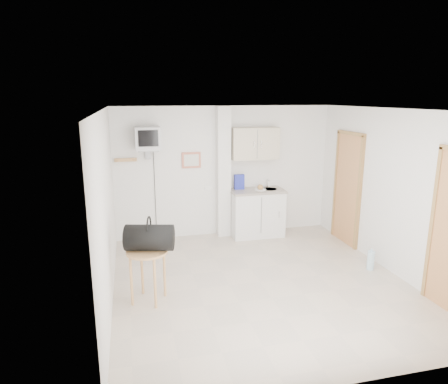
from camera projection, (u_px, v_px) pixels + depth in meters
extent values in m
plane|color=#B4A392|center=(260.00, 282.00, 5.89)|extent=(4.50, 4.50, 0.00)
cube|color=white|center=(225.00, 172.00, 7.73)|extent=(4.20, 0.04, 2.50)
cube|color=white|center=(345.00, 264.00, 3.47)|extent=(4.20, 0.04, 2.50)
cube|color=white|center=(107.00, 210.00, 5.13)|extent=(0.04, 4.50, 2.50)
cube|color=white|center=(393.00, 192.00, 6.07)|extent=(0.04, 4.50, 2.50)
cube|color=white|center=(264.00, 109.00, 5.31)|extent=(4.20, 4.50, 0.04)
cube|color=white|center=(223.00, 173.00, 7.61)|extent=(0.25, 0.22, 2.50)
cube|color=#C0674F|center=(191.00, 160.00, 7.51)|extent=(0.36, 0.03, 0.30)
cube|color=silver|center=(191.00, 160.00, 7.49)|extent=(0.28, 0.01, 0.22)
cube|color=tan|center=(126.00, 160.00, 7.21)|extent=(0.40, 0.05, 0.06)
cube|color=white|center=(209.00, 188.00, 7.71)|extent=(0.15, 0.02, 0.08)
cylinder|color=tan|center=(117.00, 161.00, 7.12)|extent=(0.02, 0.08, 0.02)
cylinder|color=tan|center=(134.00, 161.00, 7.19)|extent=(0.02, 0.08, 0.02)
cube|color=olive|center=(347.00, 190.00, 7.31)|extent=(0.04, 0.75, 2.00)
cube|color=brown|center=(347.00, 190.00, 7.31)|extent=(0.06, 0.87, 2.06)
cube|color=silver|center=(257.00, 214.00, 7.79)|extent=(1.00, 0.55, 0.88)
cube|color=gray|center=(257.00, 191.00, 7.68)|extent=(1.03, 0.58, 0.04)
cylinder|color=#B7B7BA|center=(269.00, 190.00, 7.74)|extent=(0.30, 0.30, 0.05)
cylinder|color=#B7B7BA|center=(267.00, 183.00, 7.85)|extent=(0.02, 0.02, 0.16)
cylinder|color=#B7B7BA|center=(268.00, 180.00, 7.77)|extent=(0.02, 0.13, 0.02)
cube|color=beige|center=(255.00, 143.00, 7.57)|extent=(0.90, 0.32, 0.60)
cube|color=#222AA0|center=(239.00, 182.00, 7.68)|extent=(0.19, 0.07, 0.29)
cylinder|color=white|center=(260.00, 190.00, 7.65)|extent=(0.22, 0.22, 0.01)
sphere|color=tan|center=(260.00, 187.00, 7.64)|extent=(0.11, 0.11, 0.11)
cube|color=slate|center=(148.00, 150.00, 7.14)|extent=(0.36, 0.32, 0.02)
cube|color=slate|center=(148.00, 154.00, 7.28)|extent=(0.10, 0.06, 0.20)
cube|color=#B3B3B5|center=(148.00, 138.00, 7.02)|extent=(0.44, 0.42, 0.40)
cube|color=black|center=(148.00, 138.00, 6.81)|extent=(0.34, 0.02, 0.28)
cylinder|color=black|center=(155.00, 195.00, 7.49)|extent=(0.01, 0.01, 1.73)
cylinder|color=tan|center=(147.00, 252.00, 5.20)|extent=(0.54, 0.54, 0.03)
cylinder|color=tan|center=(164.00, 273.00, 5.40)|extent=(0.04, 0.04, 0.68)
cylinder|color=tan|center=(142.00, 270.00, 5.47)|extent=(0.04, 0.04, 0.68)
cylinder|color=tan|center=(131.00, 281.00, 5.16)|extent=(0.04, 0.04, 0.68)
cylinder|color=tan|center=(155.00, 284.00, 5.09)|extent=(0.04, 0.04, 0.68)
cylinder|color=black|center=(149.00, 238.00, 5.17)|extent=(0.68, 0.48, 0.34)
torus|color=black|center=(149.00, 226.00, 5.14)|extent=(0.08, 0.26, 0.26)
cylinder|color=#ACD2E3|center=(371.00, 260.00, 6.28)|extent=(0.11, 0.11, 0.30)
cylinder|color=#ACD2E3|center=(372.00, 250.00, 6.24)|extent=(0.03, 0.03, 0.04)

